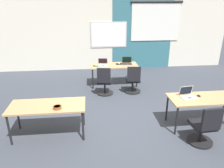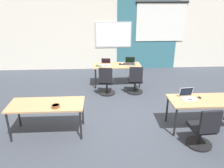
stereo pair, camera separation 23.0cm
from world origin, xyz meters
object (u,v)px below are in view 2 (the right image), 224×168
Objects in this scene: desk_near_left at (47,106)px; chair_near_right_inner at (203,131)px; desk_far_center at (117,67)px; laptop_far_right at (130,62)px; desk_near_right at (205,102)px; chair_far_left at (107,83)px; laptop_near_right_inner at (188,96)px; mouse_near_right_inner at (200,97)px; laptop_far_left at (106,64)px; mouse_far_left at (99,65)px; chair_far_right at (135,82)px; mouse_far_right at (122,64)px; snack_bowl at (56,106)px.

desk_near_left is 1.74× the size of chair_near_right_inner.
laptop_far_right is at bearing 12.04° from desk_far_center.
desk_near_right is 4.54× the size of laptop_far_right.
chair_far_left is at bearing -59.52° from chair_near_right_inner.
laptop_near_right_inner reaches higher than desk_near_left.
laptop_far_left is at bearing 126.65° from mouse_near_right_inner.
desk_near_right is at bearing -57.99° from desk_far_center.
laptop_far_left is 0.90m from chair_far_left.
laptop_near_right_inner is at bearing -52.99° from mouse_far_left.
chair_far_left is at bearing 7.54° from chair_far_right.
laptop_far_right reaches higher than desk_far_center.
laptop_near_right_inner is 3.26× the size of mouse_near_right_inner.
chair_far_left is at bearing -84.31° from laptop_far_left.
laptop_far_left is at bearing -66.15° from chair_near_right_inner.
desk_near_right is at bearing -49.18° from mouse_far_left.
desk_far_center is at bearing -105.97° from chair_far_left.
chair_far_left reaches higher than desk_far_center.
laptop_near_right_inner is 0.40× the size of chair_far_left.
desk_near_right is 0.15m from mouse_near_right_inner.
laptop_far_right is 0.85m from laptop_far_left.
desk_near_right is at bearing 0.00° from desk_near_left.
laptop_near_right_inner is 3.33× the size of mouse_far_right.
desk_far_center is 0.40m from laptop_far_left.
chair_far_right is at bearing -68.14° from mouse_far_right.
desk_near_left is 4.54× the size of laptop_far_right.
mouse_near_right_inner is 3.42m from laptop_far_left.
mouse_near_right_inner is 2.83m from chair_far_left.
desk_far_center is at bearing 63.12° from snack_bowl.
chair_far_right is 3.04m from snack_bowl.
chair_far_left is at bearing -123.08° from mouse_far_right.
mouse_far_left is at bearing 67.38° from desk_near_left.
desk_near_right is 3.30m from desk_far_center.
mouse_far_left is (-1.13, 0.68, 0.36)m from chair_far_right.
laptop_near_right_inner is 3.31m from mouse_far_left.
chair_near_right_inner is (0.05, -0.79, -0.39)m from laptop_near_right_inner.
mouse_far_right is 0.12× the size of chair_far_left.
snack_bowl is (-1.97, -3.08, -0.01)m from laptop_far_right.
desk_near_right is 14.60× the size of mouse_far_right.
laptop_near_right_inner is (3.13, 0.09, 0.11)m from desk_near_left.
snack_bowl is at bearing -117.85° from laptop_far_right.
desk_far_center is at bearing 109.27° from laptop_near_right_inner.
mouse_far_right is 0.12× the size of chair_far_right.
desk_far_center is 3.79m from chair_near_right_inner.
chair_far_right is at bearing -31.26° from mouse_far_left.
chair_near_right_inner is 5.18× the size of snack_bowl.
mouse_near_right_inner is at bearing -109.37° from chair_near_right_inner.
chair_far_left is 5.18× the size of snack_bowl.
desk_near_left is at bearing -123.80° from mouse_far_right.
chair_near_right_inner reaches higher than snack_bowl.
chair_far_right reaches higher than snack_bowl.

